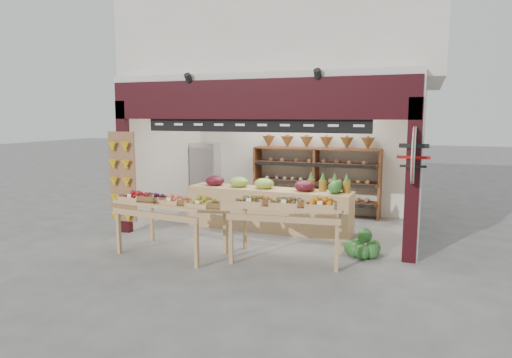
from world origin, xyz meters
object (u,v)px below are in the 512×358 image
object	(u,v)px
display_table_right	(287,206)
mid_counter	(268,207)
watermelon_pile	(362,247)
refrigerator	(206,175)
cardboard_stack	(242,209)
display_table_left	(168,204)
back_shelving	(316,165)

from	to	relation	value
display_table_right	mid_counter	bearing A→B (deg)	118.09
watermelon_pile	display_table_right	bearing A→B (deg)	-152.37
refrigerator	display_table_right	world-z (taller)	refrigerator
display_table_right	watermelon_pile	xyz separation A→B (m)	(1.15, 0.60, -0.73)
refrigerator	watermelon_pile	distance (m)	5.30
cardboard_stack	display_table_left	bearing A→B (deg)	-95.50
watermelon_pile	mid_counter	bearing A→B (deg)	150.96
refrigerator	display_table_left	world-z (taller)	refrigerator
cardboard_stack	display_table_left	distance (m)	2.79
refrigerator	cardboard_stack	xyz separation A→B (m)	(1.45, -1.10, -0.58)
mid_counter	display_table_left	world-z (taller)	display_table_left
back_shelving	display_table_right	world-z (taller)	back_shelving
display_table_left	refrigerator	bearing A→B (deg)	107.38
display_table_right	watermelon_pile	world-z (taller)	display_table_right
refrigerator	cardboard_stack	world-z (taller)	refrigerator
back_shelving	refrigerator	world-z (taller)	back_shelving
cardboard_stack	back_shelving	bearing A→B (deg)	39.29
cardboard_stack	watermelon_pile	bearing A→B (deg)	-31.31
refrigerator	mid_counter	size ratio (longest dim) A/B	0.48
cardboard_stack	display_table_left	xyz separation A→B (m)	(-0.26, -2.71, 0.59)
refrigerator	mid_counter	xyz separation A→B (m)	(2.30, -1.73, -0.36)
refrigerator	cardboard_stack	bearing A→B (deg)	-44.46
back_shelving	watermelon_pile	distance (m)	3.48
back_shelving	watermelon_pile	world-z (taller)	back_shelving
display_table_right	cardboard_stack	bearing A→B (deg)	126.85
display_table_right	watermelon_pile	distance (m)	1.49
mid_counter	display_table_left	size ratio (longest dim) A/B	1.87
cardboard_stack	watermelon_pile	xyz separation A→B (m)	(2.94, -1.79, -0.10)
display_table_left	display_table_right	distance (m)	2.08
cardboard_stack	mid_counter	size ratio (longest dim) A/B	0.31
back_shelving	display_table_right	distance (m)	3.59
back_shelving	display_table_right	bearing A→B (deg)	-84.28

